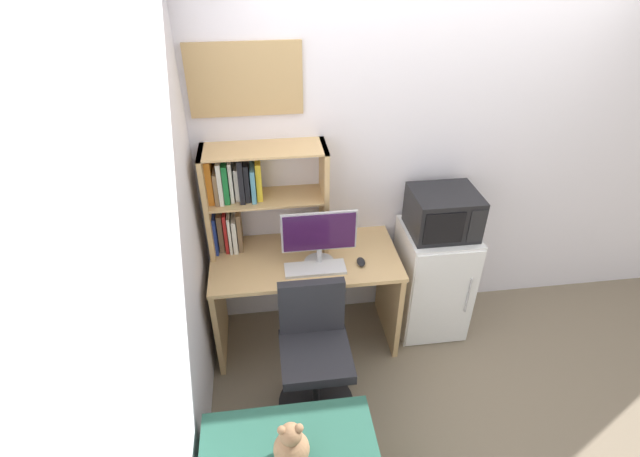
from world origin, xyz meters
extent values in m
cube|color=silver|center=(0.40, 0.02, 1.30)|extent=(6.40, 0.04, 2.60)
cube|color=silver|center=(-1.62, -1.60, 1.30)|extent=(0.04, 4.40, 2.60)
cube|color=tan|center=(-0.91, -0.32, 0.75)|extent=(1.28, 0.64, 0.03)
cube|color=tan|center=(-1.53, -0.32, 0.37)|extent=(0.04, 0.57, 0.74)
cube|color=tan|center=(-0.28, -0.32, 0.37)|extent=(0.04, 0.57, 0.74)
cube|color=tan|center=(-1.53, -0.14, 1.14)|extent=(0.03, 0.29, 0.74)
cube|color=tan|center=(-0.75, -0.14, 1.14)|extent=(0.03, 0.29, 0.74)
cube|color=tan|center=(-1.14, -0.14, 1.50)|extent=(0.81, 0.29, 0.01)
cube|color=tan|center=(-1.14, -0.14, 1.15)|extent=(0.74, 0.29, 0.01)
cube|color=navy|center=(-1.50, -0.12, 0.91)|extent=(0.02, 0.21, 0.29)
cube|color=brown|center=(-1.47, -0.11, 0.91)|extent=(0.03, 0.16, 0.28)
cube|color=#B21E1E|center=(-1.43, -0.11, 0.91)|extent=(0.02, 0.19, 0.30)
cube|color=silver|center=(-1.41, -0.12, 0.91)|extent=(0.02, 0.21, 0.28)
cube|color=silver|center=(-1.37, -0.12, 0.89)|extent=(0.03, 0.21, 0.25)
cube|color=brown|center=(-1.34, -0.11, 0.91)|extent=(0.03, 0.19, 0.29)
cube|color=orange|center=(-1.49, -0.12, 1.31)|extent=(0.04, 0.19, 0.30)
cube|color=brown|center=(-1.45, -0.12, 1.27)|extent=(0.03, 0.22, 0.22)
cube|color=silver|center=(-1.43, -0.12, 1.30)|extent=(0.03, 0.22, 0.29)
cube|color=#197233|center=(-1.39, -0.12, 1.29)|extent=(0.03, 0.20, 0.27)
cube|color=silver|center=(-1.36, -0.11, 1.30)|extent=(0.02, 0.18, 0.28)
cube|color=silver|center=(-1.33, -0.11, 1.27)|extent=(0.03, 0.16, 0.22)
cube|color=black|center=(-1.29, -0.12, 1.31)|extent=(0.03, 0.21, 0.30)
cube|color=black|center=(-1.26, -0.11, 1.29)|extent=(0.03, 0.19, 0.26)
cube|color=teal|center=(-1.22, -0.12, 1.27)|extent=(0.03, 0.22, 0.23)
cube|color=gold|center=(-1.18, -0.11, 1.29)|extent=(0.04, 0.18, 0.26)
cylinder|color=#B7B7BC|center=(-0.82, -0.40, 0.77)|extent=(0.20, 0.20, 0.02)
cylinder|color=#B7B7BC|center=(-0.82, -0.40, 0.84)|extent=(0.04, 0.04, 0.11)
cube|color=#B7B7BC|center=(-0.82, -0.39, 1.02)|extent=(0.49, 0.01, 0.29)
cube|color=#33143D|center=(-0.82, -0.40, 1.02)|extent=(0.47, 0.02, 0.26)
cube|color=silver|center=(-0.85, -0.46, 0.78)|extent=(0.40, 0.15, 0.02)
ellipsoid|color=black|center=(-0.54, -0.44, 0.78)|extent=(0.06, 0.09, 0.04)
cube|color=white|center=(0.05, -0.27, 0.44)|extent=(0.49, 0.49, 0.87)
cube|color=white|center=(0.05, -0.52, 0.44)|extent=(0.47, 0.01, 0.84)
cylinder|color=#B2B2B7|center=(0.23, -0.53, 0.48)|extent=(0.01, 0.01, 0.31)
cube|color=black|center=(0.05, -0.27, 1.02)|extent=(0.45, 0.39, 0.30)
cube|color=black|center=(-0.01, -0.47, 1.02)|extent=(0.27, 0.01, 0.23)
cube|color=black|center=(0.21, -0.47, 1.02)|extent=(0.11, 0.01, 0.24)
cylinder|color=black|center=(-0.91, -0.93, 0.02)|extent=(0.49, 0.49, 0.04)
cylinder|color=black|center=(-0.91, -0.93, 0.24)|extent=(0.04, 0.04, 0.44)
cube|color=#232328|center=(-0.91, -0.93, 0.48)|extent=(0.43, 0.43, 0.07)
cube|color=#232328|center=(-0.91, -0.74, 0.70)|extent=(0.41, 0.06, 0.38)
sphere|color=#846042|center=(-1.11, -1.58, 0.58)|extent=(0.18, 0.18, 0.18)
sphere|color=#846042|center=(-1.11, -1.58, 0.70)|extent=(0.11, 0.11, 0.11)
sphere|color=#846042|center=(-1.15, -1.58, 0.74)|extent=(0.04, 0.04, 0.04)
sphere|color=#846042|center=(-1.07, -1.58, 0.74)|extent=(0.04, 0.04, 0.04)
cube|color=tan|center=(-1.22, -0.01, 1.90)|extent=(0.69, 0.02, 0.44)
camera|label=1|loc=(-1.14, -2.89, 2.70)|focal=26.44mm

